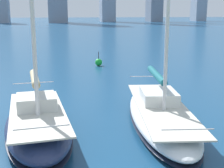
% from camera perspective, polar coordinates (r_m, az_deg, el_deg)
% --- Properties ---
extents(sailboat_teal, '(3.87, 9.72, 11.55)m').
position_cam_1_polar(sailboat_teal, '(14.79, 8.82, -5.18)').
color(sailboat_teal, silver).
rests_on(sailboat_teal, ground).
extents(sailboat_tan, '(3.37, 7.32, 11.87)m').
position_cam_1_polar(sailboat_tan, '(13.27, -13.39, -6.92)').
color(sailboat_tan, navy).
rests_on(sailboat_tan, ground).
extents(channel_buoy, '(0.70, 0.70, 1.40)m').
position_cam_1_polar(channel_buoy, '(30.68, -2.46, 4.00)').
color(channel_buoy, green).
rests_on(channel_buoy, ground).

